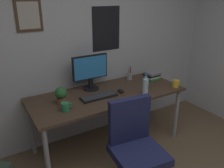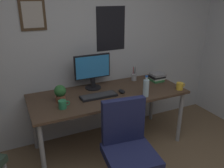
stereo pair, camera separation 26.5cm
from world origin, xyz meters
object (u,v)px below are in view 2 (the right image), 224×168
object	(u,v)px
water_bottle	(146,88)
pen_cup	(134,77)
computer_mouse	(122,91)
potted_plant	(60,93)
coffee_mug_near	(63,104)
book_stack_left	(157,77)
keyboard	(99,96)
coffee_mug_far	(180,86)
office_chair	(128,145)
monitor	(92,70)

from	to	relation	value
water_bottle	pen_cup	xyz separation A→B (m)	(0.14, 0.52, -0.05)
computer_mouse	potted_plant	size ratio (longest dim) A/B	0.56
coffee_mug_near	pen_cup	bearing A→B (deg)	20.90
computer_mouse	book_stack_left	world-z (taller)	book_stack_left
keyboard	coffee_mug_near	distance (m)	0.46
keyboard	book_stack_left	bearing A→B (deg)	10.19
coffee_mug_far	office_chair	bearing A→B (deg)	-154.06
keyboard	coffee_mug_far	bearing A→B (deg)	-12.31
potted_plant	pen_cup	distance (m)	1.11
computer_mouse	water_bottle	size ratio (longest dim) A/B	0.44
keyboard	office_chair	bearing A→B (deg)	-89.88
office_chair	keyboard	distance (m)	0.74
coffee_mug_near	book_stack_left	distance (m)	1.41
pen_cup	book_stack_left	distance (m)	0.32
computer_mouse	coffee_mug_far	world-z (taller)	coffee_mug_far
office_chair	potted_plant	size ratio (longest dim) A/B	4.87
monitor	coffee_mug_near	distance (m)	0.65
potted_plant	pen_cup	size ratio (longest dim) A/B	0.98
computer_mouse	coffee_mug_far	bearing A→B (deg)	-17.18
computer_mouse	book_stack_left	distance (m)	0.66
water_bottle	potted_plant	size ratio (longest dim) A/B	1.29
coffee_mug_near	potted_plant	world-z (taller)	potted_plant
coffee_mug_far	book_stack_left	bearing A→B (deg)	99.97
water_bottle	potted_plant	distance (m)	0.97
office_chair	keyboard	xyz separation A→B (m)	(-0.00, 0.71, 0.22)
keyboard	water_bottle	world-z (taller)	water_bottle
office_chair	water_bottle	bearing A→B (deg)	44.43
book_stack_left	computer_mouse	bearing A→B (deg)	-165.03
office_chair	keyboard	world-z (taller)	office_chair
monitor	computer_mouse	world-z (taller)	monitor
coffee_mug_near	book_stack_left	bearing A→B (deg)	11.35
monitor	water_bottle	xyz separation A→B (m)	(0.47, -0.49, -0.13)
monitor	pen_cup	bearing A→B (deg)	2.56
book_stack_left	potted_plant	bearing A→B (deg)	-175.40
office_chair	water_bottle	world-z (taller)	water_bottle
water_bottle	pen_cup	distance (m)	0.54
monitor	water_bottle	size ratio (longest dim) A/B	1.82
potted_plant	pen_cup	xyz separation A→B (m)	(1.08, 0.25, -0.05)
office_chair	water_bottle	size ratio (longest dim) A/B	3.76
water_bottle	coffee_mug_near	bearing A→B (deg)	173.83
coffee_mug_near	potted_plant	distance (m)	0.18
water_bottle	coffee_mug_near	world-z (taller)	water_bottle
office_chair	coffee_mug_far	world-z (taller)	office_chair
office_chair	potted_plant	distance (m)	0.93
keyboard	water_bottle	bearing A→B (deg)	-22.81
keyboard	pen_cup	world-z (taller)	pen_cup
monitor	potted_plant	size ratio (longest dim) A/B	2.36
keyboard	potted_plant	xyz separation A→B (m)	(-0.43, 0.06, 0.09)
keyboard	pen_cup	distance (m)	0.72
monitor	coffee_mug_far	xyz separation A→B (m)	(0.97, -0.50, -0.19)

